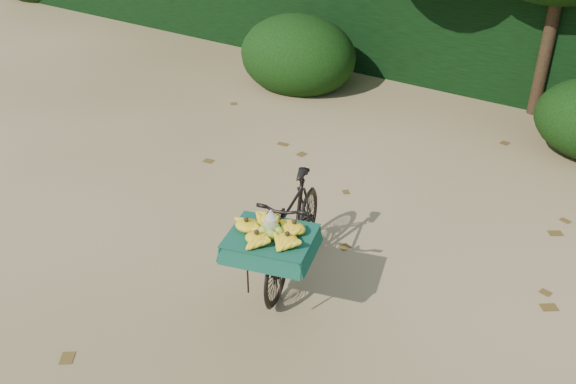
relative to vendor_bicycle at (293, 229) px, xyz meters
The scene contains 5 objects.
ground 0.55m from the vendor_bicycle, 36.17° to the right, with size 80.00×80.00×0.00m, color tan.
vendor_bicycle is the anchor object (origin of this frame).
hedge_backdrop 6.16m from the vendor_bicycle, 88.02° to the left, with size 26.00×1.80×1.80m, color black.
bush_clumps 4.21m from the vendor_bicycle, 80.24° to the left, with size 8.80×1.70×0.90m, color black, non-canonical shape.
leaf_litter 0.72m from the vendor_bicycle, 66.71° to the left, with size 7.00×7.30×0.01m, color #543C16, non-canonical shape.
Camera 1 is at (2.37, -3.58, 3.49)m, focal length 38.00 mm.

